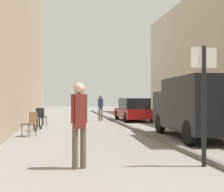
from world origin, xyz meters
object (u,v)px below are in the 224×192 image
at_px(street_sign_post, 204,95).
at_px(cafe_chair_near_window, 31,122).
at_px(bicycle_leaning, 38,122).
at_px(pedestrian_mid_block, 79,119).
at_px(cafe_chair_by_doorway, 41,115).
at_px(delivery_van, 196,106).
at_px(pedestrian_main_foreground, 101,106).
at_px(parked_car, 134,110).

height_order(street_sign_post, cafe_chair_near_window, street_sign_post).
bearing_deg(bicycle_leaning, pedestrian_mid_block, -71.75).
relative_size(street_sign_post, cafe_chair_by_doorway, 2.77).
bearing_deg(bicycle_leaning, cafe_chair_near_window, -84.46).
bearing_deg(delivery_van, pedestrian_mid_block, -134.21).
height_order(cafe_chair_near_window, cafe_chair_by_doorway, same).
bearing_deg(street_sign_post, bicycle_leaning, -67.68).
bearing_deg(cafe_chair_by_doorway, pedestrian_mid_block, 72.00).
xyz_separation_m(delivery_van, street_sign_post, (-1.81, -4.37, 0.36)).
relative_size(street_sign_post, cafe_chair_near_window, 2.77).
relative_size(pedestrian_mid_block, bicycle_leaning, 1.02).
bearing_deg(pedestrian_mid_block, cafe_chair_by_doorway, 81.35).
xyz_separation_m(delivery_van, cafe_chair_by_doorway, (-5.90, 6.22, -0.64)).
bearing_deg(cafe_chair_near_window, pedestrian_main_foreground, 6.60).
relative_size(pedestrian_main_foreground, parked_car, 0.39).
height_order(street_sign_post, bicycle_leaning, street_sign_post).
bearing_deg(cafe_chair_by_doorway, delivery_van, 107.68).
relative_size(street_sign_post, bicycle_leaning, 1.48).
height_order(parked_car, cafe_chair_near_window, parked_car).
xyz_separation_m(parked_car, cafe_chair_by_doorway, (-5.69, -2.73, -0.17)).
distance_m(pedestrian_main_foreground, parked_car, 2.16).
xyz_separation_m(pedestrian_mid_block, parked_car, (4.28, 13.10, -0.32)).
height_order(pedestrian_main_foreground, cafe_chair_by_doorway, pedestrian_main_foreground).
bearing_deg(delivery_van, street_sign_post, -109.48).
bearing_deg(street_sign_post, cafe_chair_by_doorway, -72.73).
height_order(pedestrian_mid_block, delivery_van, delivery_van).
bearing_deg(bicycle_leaning, parked_car, 50.12).
relative_size(parked_car, cafe_chair_near_window, 4.50).
distance_m(pedestrian_main_foreground, cafe_chair_by_doorway, 4.75).
bearing_deg(parked_car, pedestrian_mid_block, -109.05).
height_order(parked_car, cafe_chair_by_doorway, parked_car).
bearing_deg(cafe_chair_by_doorway, street_sign_post, 85.31).
bearing_deg(street_sign_post, cafe_chair_near_window, -58.78).
xyz_separation_m(pedestrian_mid_block, street_sign_post, (2.67, -0.23, 0.51)).
bearing_deg(bicycle_leaning, delivery_van, -25.18).
distance_m(pedestrian_main_foreground, cafe_chair_near_window, 8.58).
bearing_deg(street_sign_post, pedestrian_main_foreground, -91.67).
height_order(bicycle_leaning, cafe_chair_near_window, bicycle_leaning).
relative_size(pedestrian_main_foreground, street_sign_post, 0.63).
distance_m(delivery_van, street_sign_post, 4.75).
xyz_separation_m(parked_car, street_sign_post, (-1.61, -13.33, 0.83)).
distance_m(parked_car, cafe_chair_by_doorway, 6.31).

